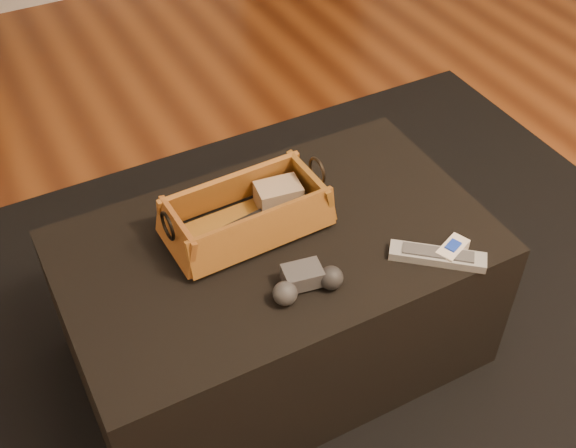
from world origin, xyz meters
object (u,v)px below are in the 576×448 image
ottoman (277,300)px  cream_gadget (452,250)px  wicker_basket (247,215)px  silver_remote (438,256)px  game_controller (306,282)px  tv_remote (242,228)px

ottoman → cream_gadget: 0.46m
wicker_basket → silver_remote: wicker_basket is taller
ottoman → game_controller: size_ratio=6.05×
tv_remote → wicker_basket: wicker_basket is taller
game_controller → cream_gadget: bearing=-10.0°
ottoman → cream_gadget: bearing=-34.4°
wicker_basket → cream_gadget: wicker_basket is taller
cream_gadget → tv_remote: bearing=144.8°
ottoman → cream_gadget: cream_gadget is taller
ottoman → silver_remote: size_ratio=5.07×
ottoman → cream_gadget: size_ratio=10.66×
silver_remote → cream_gadget: 0.04m
tv_remote → silver_remote: size_ratio=1.02×
tv_remote → silver_remote: tv_remote is taller
tv_remote → wicker_basket: 0.03m
ottoman → tv_remote: (-0.06, 0.05, 0.23)m
wicker_basket → ottoman: bearing=-56.5°
game_controller → ottoman: bearing=85.3°
tv_remote → game_controller: (0.05, -0.22, 0.00)m
silver_remote → cream_gadget: cream_gadget is taller
game_controller → cream_gadget: 0.35m
silver_remote → cream_gadget: size_ratio=2.10×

